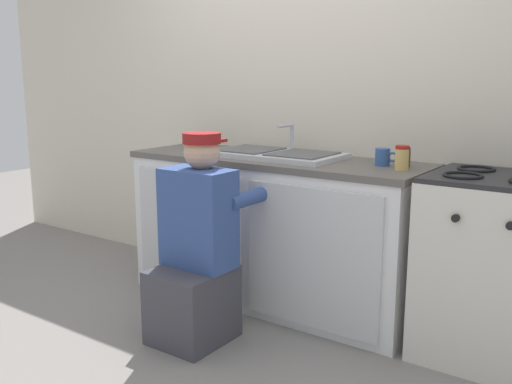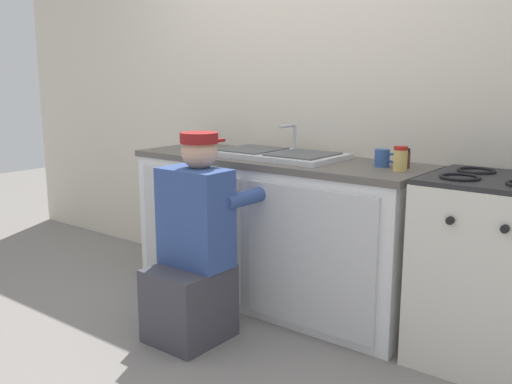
% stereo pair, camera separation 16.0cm
% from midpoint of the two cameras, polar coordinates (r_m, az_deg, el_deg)
% --- Properties ---
extents(ground_plane, '(12.00, 12.00, 0.00)m').
position_cam_midpoint_polar(ground_plane, '(3.45, 0.31, -12.21)').
color(ground_plane, gray).
extents(back_wall, '(6.00, 0.10, 2.50)m').
position_cam_midpoint_polar(back_wall, '(3.70, 6.58, 9.27)').
color(back_wall, beige).
rests_on(back_wall, ground_plane).
extents(counter_cabinet, '(1.82, 0.62, 0.87)m').
position_cam_midpoint_polar(counter_cabinet, '(3.53, 3.22, -4.19)').
color(counter_cabinet, white).
rests_on(counter_cabinet, ground_plane).
extents(countertop, '(1.86, 0.62, 0.04)m').
position_cam_midpoint_polar(countertop, '(3.44, 3.39, 3.17)').
color(countertop, '#5B5651').
rests_on(countertop, counter_cabinet).
extents(sink_double_basin, '(0.80, 0.44, 0.19)m').
position_cam_midpoint_polar(sink_double_basin, '(3.44, 3.42, 3.81)').
color(sink_double_basin, silver).
rests_on(sink_double_basin, countertop).
extents(stove_range, '(0.66, 0.62, 0.94)m').
position_cam_midpoint_polar(stove_range, '(3.02, 23.99, -7.35)').
color(stove_range, silver).
rests_on(stove_range, ground_plane).
extents(plumber_person, '(0.42, 0.61, 1.10)m').
position_cam_midpoint_polar(plumber_person, '(3.05, -4.77, -6.27)').
color(plumber_person, '#3F3F47').
rests_on(plumber_person, ground_plane).
extents(condiment_jar, '(0.07, 0.07, 0.13)m').
position_cam_midpoint_polar(condiment_jar, '(3.02, 15.72, 3.21)').
color(condiment_jar, '#DBB760').
rests_on(condiment_jar, countertop).
extents(water_glass, '(0.06, 0.06, 0.10)m').
position_cam_midpoint_polar(water_glass, '(3.71, -3.82, 4.85)').
color(water_glass, '#ADC6CC').
rests_on(water_glass, countertop).
extents(coffee_mug, '(0.13, 0.08, 0.10)m').
position_cam_midpoint_polar(coffee_mug, '(3.15, 13.98, 3.32)').
color(coffee_mug, '#335699').
rests_on(coffee_mug, countertop).
extents(spice_bottle_pepper, '(0.04, 0.04, 0.10)m').
position_cam_midpoint_polar(spice_bottle_pepper, '(3.14, 16.23, 3.24)').
color(spice_bottle_pepper, '#513823').
rests_on(spice_bottle_pepper, countertop).
extents(spice_bottle_red, '(0.04, 0.04, 0.10)m').
position_cam_midpoint_polar(spice_bottle_red, '(3.89, -4.94, 5.15)').
color(spice_bottle_red, red).
rests_on(spice_bottle_red, countertop).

